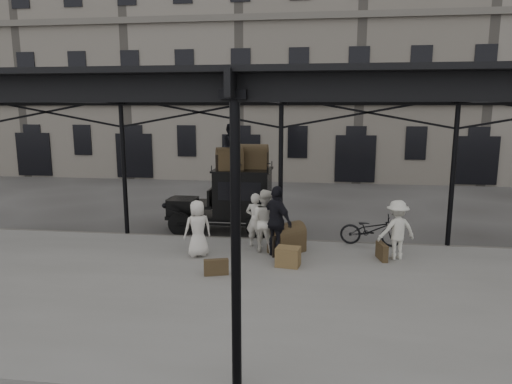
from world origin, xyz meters
TOP-DOWN VIEW (x-y plane):
  - ground at (0.00, 0.00)m, footprint 120.00×120.00m
  - platform at (0.00, -2.00)m, footprint 28.00×8.00m
  - canopy at (0.00, -1.72)m, footprint 22.50×9.00m
  - building_frontage at (0.00, 18.00)m, footprint 64.00×8.00m
  - taxi at (-1.67, 3.16)m, footprint 3.65×1.55m
  - porter_left at (-0.66, 1.11)m, footprint 0.66×0.51m
  - porter_midleft at (-0.34, 0.73)m, footprint 1.05×0.94m
  - porter_centre at (-2.11, 0.06)m, footprint 0.91×0.82m
  - porter_official at (0.04, 0.33)m, footprint 1.15×1.16m
  - porter_right at (3.26, 0.53)m, footprint 1.19×0.92m
  - bicycle at (2.72, 1.71)m, footprint 1.86×0.83m
  - porter_roof at (-1.70, 3.06)m, footprint 0.63×0.78m
  - steamer_trunk_roof_near at (-1.75, 2.91)m, footprint 0.98×0.80m
  - steamer_trunk_roof_far at (-1.00, 3.36)m, footprint 0.94×0.59m
  - steamer_trunk_platform at (0.30, 0.72)m, footprint 1.11×1.10m
  - wicker_hamper at (0.40, -0.43)m, footprint 0.67×0.54m
  - suitcase_upright at (2.87, 0.41)m, footprint 0.27×0.62m
  - suitcase_flat at (-1.30, -1.31)m, footprint 0.62×0.32m

SIDE VIEW (x-z plane):
  - ground at x=0.00m, z-range 0.00..0.00m
  - platform at x=0.00m, z-range 0.00..0.15m
  - suitcase_flat at x=-1.30m, z-range 0.15..0.55m
  - suitcase_upright at x=2.87m, z-range 0.15..0.60m
  - wicker_hamper at x=0.40m, z-range 0.15..0.65m
  - steamer_trunk_platform at x=0.30m, z-range 0.15..0.86m
  - bicycle at x=2.72m, z-range 0.15..1.09m
  - porter_centre at x=-2.11m, z-range 0.15..1.72m
  - porter_left at x=-0.66m, z-range 0.15..1.76m
  - porter_right at x=3.26m, z-range 0.15..1.77m
  - porter_midleft at x=-0.34m, z-range 0.15..1.94m
  - porter_official at x=0.04m, z-range 0.15..2.11m
  - taxi at x=-1.67m, z-range 0.11..2.29m
  - steamer_trunk_roof_near at x=-1.75m, z-range 2.18..2.80m
  - steamer_trunk_roof_far at x=-1.00m, z-range 2.18..2.86m
  - porter_roof at x=-1.70m, z-range 2.18..3.68m
  - canopy at x=0.00m, z-range 2.23..6.97m
  - building_frontage at x=0.00m, z-range 0.00..14.00m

